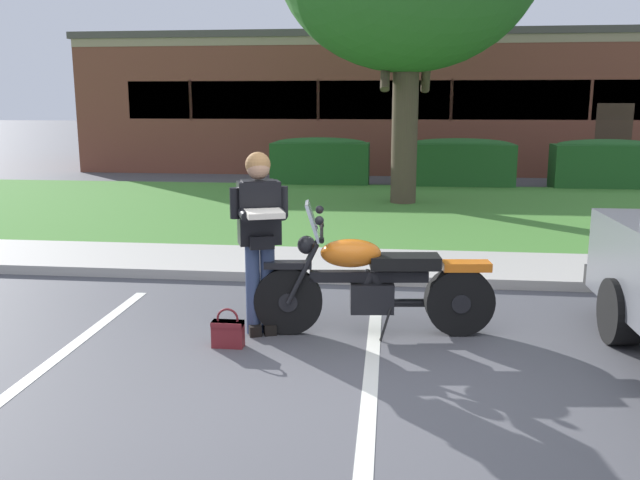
{
  "coord_description": "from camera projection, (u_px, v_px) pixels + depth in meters",
  "views": [
    {
      "loc": [
        0.38,
        -4.74,
        2.15
      ],
      "look_at": [
        -0.36,
        1.53,
        0.85
      ],
      "focal_mm": 37.89,
      "sensor_mm": 36.0,
      "label": 1
    }
  ],
  "objects": [
    {
      "name": "rider_person",
      "position": [
        260.0,
        228.0,
        6.19
      ],
      "size": [
        0.56,
        0.66,
        1.7
      ],
      "color": "black",
      "rests_on": "ground"
    },
    {
      "name": "curb_strip",
      "position": [
        365.0,
        278.0,
        8.12
      ],
      "size": [
        60.0,
        0.2,
        0.12
      ],
      "primitive_type": "cube",
      "color": "#B7B2A8",
      "rests_on": "ground"
    },
    {
      "name": "stall_stripe_1",
      "position": [
        370.0,
        382.0,
        5.26
      ],
      "size": [
        0.17,
        4.4,
        0.01
      ],
      "primitive_type": "cube",
      "rotation": [
        0.0,
        0.0,
        0.01
      ],
      "color": "silver",
      "rests_on": "ground"
    },
    {
      "name": "grass_lawn",
      "position": [
        379.0,
        210.0,
        13.45
      ],
      "size": [
        60.0,
        7.75,
        0.06
      ],
      "primitive_type": "cube",
      "color": "#478433",
      "rests_on": "ground"
    },
    {
      "name": "handbag",
      "position": [
        228.0,
        331.0,
        6.0
      ],
      "size": [
        0.28,
        0.13,
        0.36
      ],
      "color": "maroon",
      "rests_on": "ground"
    },
    {
      "name": "brick_building",
      "position": [
        442.0,
        103.0,
        23.33
      ],
      "size": [
        22.68,
        8.68,
        4.18
      ],
      "color": "brown",
      "rests_on": "ground"
    },
    {
      "name": "stall_stripe_0",
      "position": [
        45.0,
        366.0,
        5.57
      ],
      "size": [
        0.17,
        4.4,
        0.01
      ],
      "primitive_type": "cube",
      "rotation": [
        0.0,
        0.0,
        0.01
      ],
      "color": "silver",
      "rests_on": "ground"
    },
    {
      "name": "hedge_center_left",
      "position": [
        459.0,
        162.0,
        17.11
      ],
      "size": [
        2.72,
        0.9,
        1.24
      ],
      "color": "#235623",
      "rests_on": "ground"
    },
    {
      "name": "hedge_left",
      "position": [
        320.0,
        160.0,
        17.52
      ],
      "size": [
        2.52,
        0.9,
        1.24
      ],
      "color": "#235623",
      "rests_on": "ground"
    },
    {
      "name": "ground_plane",
      "position": [
        344.0,
        392.0,
        5.09
      ],
      "size": [
        140.0,
        140.0,
        0.0
      ],
      "primitive_type": "plane",
      "color": "#4C4C51"
    },
    {
      "name": "hedge_center_right",
      "position": [
        605.0,
        163.0,
        16.7
      ],
      "size": [
        2.55,
        0.9,
        1.24
      ],
      "color": "#235623",
      "rests_on": "ground"
    },
    {
      "name": "motorcycle",
      "position": [
        383.0,
        283.0,
        6.27
      ],
      "size": [
        2.24,
        0.82,
        1.26
      ],
      "color": "black",
      "rests_on": "ground"
    },
    {
      "name": "concrete_walk",
      "position": [
        368.0,
        264.0,
        8.95
      ],
      "size": [
        60.0,
        1.5,
        0.08
      ],
      "primitive_type": "cube",
      "color": "#B7B2A8",
      "rests_on": "ground"
    }
  ]
}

